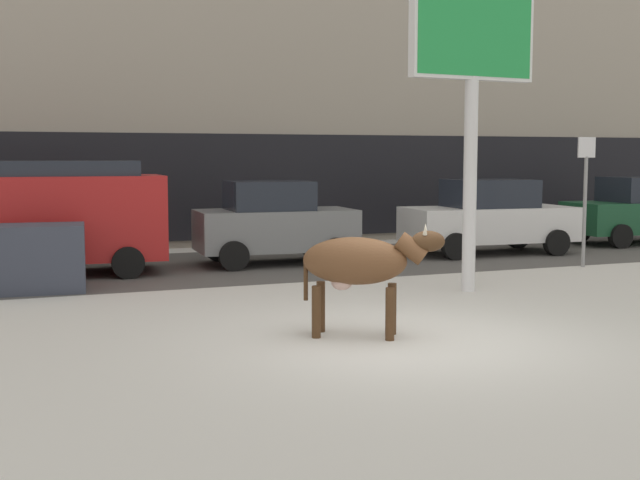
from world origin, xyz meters
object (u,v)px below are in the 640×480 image
at_px(dumpster, 36,258).
at_px(street_sign, 585,191).
at_px(car_white_sedan, 489,217).
at_px(car_grey_hatchback, 274,223).
at_px(pedestrian_by_cars, 501,208).
at_px(billboard, 473,47).
at_px(pedestrian_near_billboard, 19,222).
at_px(cow_brown, 360,263).
at_px(car_red_van, 48,214).

xyz_separation_m(dumpster, street_sign, (11.27, -0.91, 1.07)).
xyz_separation_m(car_white_sedan, dumpster, (-10.71, -1.95, -0.31)).
xyz_separation_m(car_grey_hatchback, pedestrian_by_cars, (8.04, 3.11, -0.05)).
xyz_separation_m(billboard, pedestrian_near_billboard, (-7.36, 7.94, -3.43)).
bearing_deg(cow_brown, dumpster, 125.26).
xyz_separation_m(cow_brown, pedestrian_near_billboard, (-4.01, 10.63, -0.11)).
relative_size(car_white_sedan, dumpster, 2.53).
height_order(cow_brown, car_grey_hatchback, car_grey_hatchback).
relative_size(billboard, car_grey_hatchback, 1.55).
height_order(cow_brown, car_red_van, car_red_van).
distance_m(cow_brown, billboard, 5.43).
distance_m(car_red_van, dumpster, 2.13).
bearing_deg(car_white_sedan, pedestrian_near_billboard, 163.53).
bearing_deg(car_white_sedan, pedestrian_by_cars, 52.23).
xyz_separation_m(car_grey_hatchback, street_sign, (6.12, -2.96, 0.74)).
bearing_deg(pedestrian_by_cars, cow_brown, -131.25).
bearing_deg(pedestrian_near_billboard, dumpster, -88.48).
xyz_separation_m(car_grey_hatchback, dumpster, (-5.15, -2.05, -0.33)).
distance_m(car_red_van, pedestrian_by_cars, 13.23).
height_order(billboard, car_white_sedan, billboard).
height_order(car_red_van, car_grey_hatchback, car_red_van).
relative_size(pedestrian_by_cars, dumpster, 1.02).
bearing_deg(dumpster, pedestrian_near_billboard, 91.52).
relative_size(car_grey_hatchback, dumpster, 2.12).
height_order(car_white_sedan, street_sign, street_sign).
height_order(cow_brown, dumpster, cow_brown).
xyz_separation_m(cow_brown, car_grey_hatchback, (1.28, 7.52, -0.07)).
relative_size(car_red_van, car_grey_hatchback, 1.31).
bearing_deg(pedestrian_near_billboard, car_red_van, -81.18).
xyz_separation_m(pedestrian_near_billboard, pedestrian_by_cars, (13.33, 0.00, 0.00)).
xyz_separation_m(billboard, car_grey_hatchback, (-2.07, 4.84, -3.39)).
distance_m(car_grey_hatchback, car_white_sedan, 5.56).
distance_m(cow_brown, car_grey_hatchback, 7.63).
bearing_deg(car_white_sedan, dumpster, -169.67).
distance_m(car_grey_hatchback, dumpster, 5.56).
bearing_deg(billboard, cow_brown, -141.25).
bearing_deg(car_red_van, car_grey_hatchback, 0.58).
bearing_deg(dumpster, car_red_van, 79.99).
bearing_deg(pedestrian_by_cars, dumpster, -158.65).
relative_size(pedestrian_by_cars, street_sign, 0.61).
bearing_deg(cow_brown, pedestrian_by_cars, 48.75).
bearing_deg(billboard, street_sign, 24.86).
height_order(car_grey_hatchback, pedestrian_by_cars, car_grey_hatchback).
distance_m(cow_brown, car_white_sedan, 10.09).
height_order(car_grey_hatchback, street_sign, street_sign).
height_order(car_red_van, dumpster, car_red_van).
relative_size(car_grey_hatchback, street_sign, 1.28).
height_order(dumpster, street_sign, street_sign).
bearing_deg(car_grey_hatchback, car_white_sedan, -1.03).
distance_m(billboard, pedestrian_by_cars, 10.51).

